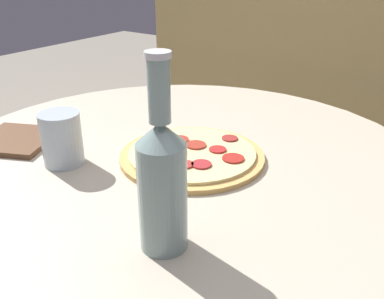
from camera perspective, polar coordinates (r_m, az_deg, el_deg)
name	(u,v)px	position (r m, az deg, el deg)	size (l,w,h in m)	color
table	(180,226)	(0.96, -1.57, -10.13)	(1.02, 1.02, 0.69)	#B2A893
fence_panel	(329,41)	(1.60, 17.81, 13.66)	(1.52, 0.04, 1.57)	tan
pizza	(192,155)	(0.86, 0.02, -0.74)	(0.29, 0.29, 0.02)	tan
beer_bottle	(162,180)	(0.57, -4.01, -4.14)	(0.07, 0.07, 0.28)	gray
pizza_paddle	(6,139)	(1.02, -23.61, 1.30)	(0.29, 0.20, 0.02)	brown
drinking_glass	(62,139)	(0.86, -16.99, 1.38)	(0.08, 0.08, 0.10)	#ADBCC6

